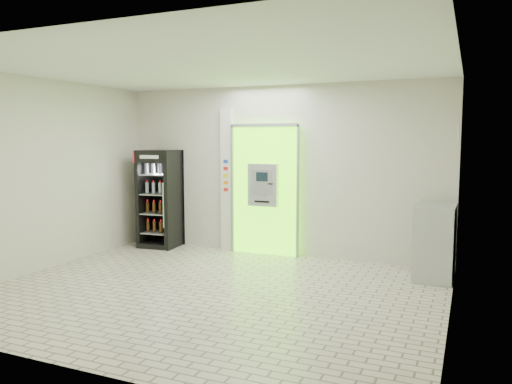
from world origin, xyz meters
The scene contains 7 objects.
ground centered at (0.00, 0.00, 0.00)m, with size 6.00×6.00×0.00m, color #C1B3A0.
room_shell centered at (0.00, 0.00, 1.84)m, with size 6.00×6.00×6.00m.
atm_assembly centered at (-0.20, 2.41, 1.17)m, with size 1.30×0.24×2.33m.
pillar centered at (-0.98, 2.45, 1.30)m, with size 0.22×0.11×2.60m.
beverage_cooler centered at (-2.28, 2.19, 0.89)m, with size 0.75×0.70×1.85m.
steel_cabinet centered at (2.72, 1.90, 0.55)m, with size 0.57×0.83×1.10m.
exit_sign centered at (2.99, 1.40, 2.12)m, with size 0.02×0.22×0.26m.
Camera 1 is at (3.17, -5.78, 2.05)m, focal length 35.00 mm.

